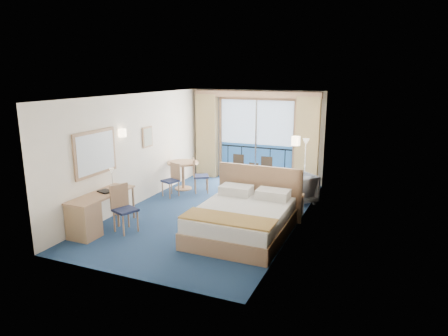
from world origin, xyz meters
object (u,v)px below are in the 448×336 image
armchair (297,188)px  floor_lamp (306,152)px  nightstand (294,205)px  round_table (183,169)px  desk_chair (123,205)px  bed (243,219)px  table_chair_b (173,178)px  table_chair_a (198,174)px  desk (88,216)px

armchair → floor_lamp: floor_lamp is taller
nightstand → round_table: size_ratio=0.57×
desk_chair → round_table: bearing=26.7°
bed → table_chair_b: (-2.62, 1.75, 0.15)m
bed → desk_chair: bed is taller
table_chair_a → nightstand: bearing=-135.0°
bed → floor_lamp: 3.66m
nightstand → bed: bearing=-114.2°
nightstand → table_chair_b: (-3.30, 0.23, 0.25)m
desk → round_table: bearing=87.4°
armchair → round_table: size_ratio=0.95×
nightstand → table_chair_b: size_ratio=0.56×
table_chair_a → desk: bearing=138.9°
desk → round_table: 3.65m
nightstand → table_chair_b: bearing=176.1°
armchair → table_chair_b: size_ratio=0.94×
floor_lamp → desk_chair: floor_lamp is taller
bed → desk: 3.08m
desk → round_table: (0.16, 3.64, 0.17)m
desk → desk_chair: bearing=45.5°
nightstand → table_chair_a: 2.93m
desk → table_chair_b: 3.00m
desk → table_chair_a: (0.69, 3.52, 0.11)m
armchair → round_table: (-3.20, -0.03, 0.22)m
armchair → desk: 4.99m
round_table → desk_chair: bearing=-84.2°
bed → floor_lamp: bearing=82.0°
armchair → desk: desk is taller
floor_lamp → desk: size_ratio=0.91×
desk_chair → table_chair_a: size_ratio=1.04×
armchair → round_table: round_table is taller
desk_chair → table_chair_a: 3.04m
bed → armchair: bed is taller
armchair → table_chair_b: table_chair_b is taller
armchair → table_chair_b: (-3.16, -0.69, 0.12)m
desk_chair → table_chair_a: bearing=17.0°
nightstand → armchair: size_ratio=0.60×
desk_chair → table_chair_b: (-0.28, 2.50, -0.06)m
desk_chair → table_chair_a: desk_chair is taller
bed → round_table: bearing=137.9°
round_table → table_chair_a: (0.53, -0.12, -0.06)m
table_chair_a → table_chair_b: size_ratio=1.07×
nightstand → desk: bearing=-141.7°
floor_lamp → desk_chair: 5.17m
table_chair_a → table_chair_b: bearing=107.4°
round_table → table_chair_b: (0.04, -0.65, -0.10)m
nightstand → desk_chair: 3.80m
armchair → desk_chair: size_ratio=0.85×
armchair → table_chair_a: 2.68m
nightstand → armchair: bearing=98.9°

